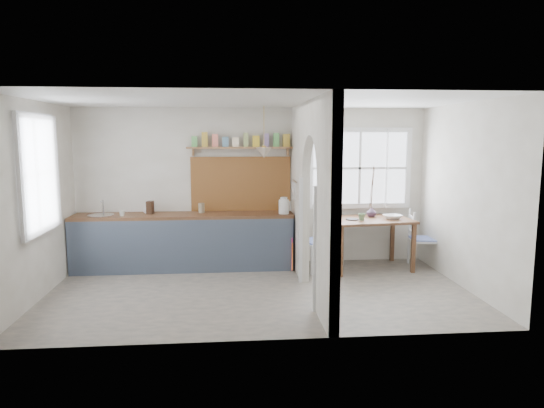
{
  "coord_description": "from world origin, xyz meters",
  "views": [
    {
      "loc": [
        -0.39,
        -6.45,
        2.14
      ],
      "look_at": [
        0.21,
        0.45,
        1.16
      ],
      "focal_mm": 32.0,
      "sensor_mm": 36.0,
      "label": 1
    }
  ],
  "objects": [
    {
      "name": "jar",
      "position": [
        -0.85,
        1.4,
        0.98
      ],
      "size": [
        0.12,
        0.12,
        0.16
      ],
      "primitive_type": "cylinder",
      "rotation": [
        0.0,
        0.0,
        0.25
      ],
      "color": "#85765B",
      "rests_on": "counter"
    },
    {
      "name": "bowl",
      "position": [
        2.2,
        0.99,
        0.85
      ],
      "size": [
        0.35,
        0.35,
        0.07
      ],
      "primitive_type": "imported",
      "rotation": [
        0.0,
        0.0,
        0.3
      ],
      "color": "white",
      "rests_on": "dining_table"
    },
    {
      "name": "nook_window",
      "position": [
        1.8,
        1.56,
        1.6
      ],
      "size": [
        1.76,
        0.1,
        1.3
      ],
      "primitive_type": null,
      "color": "white",
      "rests_on": "walls"
    },
    {
      "name": "utensil_rail",
      "position": [
        0.61,
        0.9,
        1.45
      ],
      "size": [
        0.02,
        0.5,
        0.02
      ],
      "primitive_type": "cylinder",
      "rotation": [
        1.57,
        0.0,
        0.0
      ],
      "color": "#BCBDBE",
      "rests_on": "partition"
    },
    {
      "name": "backsplash",
      "position": [
        -0.2,
        1.58,
        1.35
      ],
      "size": [
        1.65,
        0.03,
        0.9
      ],
      "primitive_type": "cube",
      "color": "brown",
      "rests_on": "walls"
    },
    {
      "name": "pendant_lamp",
      "position": [
        0.15,
        1.15,
        1.88
      ],
      "size": [
        0.26,
        0.26,
        0.16
      ],
      "primitive_type": "cone",
      "color": "silver",
      "rests_on": "ceiling"
    },
    {
      "name": "kitchen_window",
      "position": [
        -2.87,
        0.0,
        1.65
      ],
      "size": [
        0.1,
        1.16,
        1.5
      ],
      "primitive_type": null,
      "color": "white",
      "rests_on": "walls"
    },
    {
      "name": "kettle",
      "position": [
        0.47,
        1.19,
        1.03
      ],
      "size": [
        0.25,
        0.22,
        0.27
      ],
      "primitive_type": null,
      "rotation": [
        0.0,
        0.0,
        0.18
      ],
      "color": "white",
      "rests_on": "counter"
    },
    {
      "name": "shelf",
      "position": [
        -0.21,
        1.49,
        2.01
      ],
      "size": [
        1.75,
        0.2,
        0.21
      ],
      "color": "brown",
      "rests_on": "walls"
    },
    {
      "name": "chair_right",
      "position": [
        2.77,
        1.09,
        0.47
      ],
      "size": [
        0.5,
        0.5,
        0.93
      ],
      "primitive_type": null,
      "rotation": [
        0.0,
        0.0,
        1.39
      ],
      "color": "silver",
      "rests_on": "floor"
    },
    {
      "name": "vase",
      "position": [
        1.93,
        1.23,
        0.9
      ],
      "size": [
        0.2,
        0.2,
        0.17
      ],
      "primitive_type": "imported",
      "rotation": [
        0.0,
        0.0,
        -0.27
      ],
      "color": "#453048",
      "rests_on": "dining_table"
    },
    {
      "name": "table_cup",
      "position": [
        1.68,
        0.92,
        0.87
      ],
      "size": [
        0.12,
        0.12,
        0.11
      ],
      "primitive_type": "imported",
      "rotation": [
        0.0,
        0.0,
        -0.1
      ],
      "color": "#5F8157",
      "rests_on": "dining_table"
    },
    {
      "name": "mug_b",
      "position": [
        -1.74,
        1.43,
        0.94
      ],
      "size": [
        0.13,
        0.13,
        0.09
      ],
      "primitive_type": "imported",
      "rotation": [
        0.0,
        0.0,
        -0.23
      ],
      "color": "silver",
      "rests_on": "counter"
    },
    {
      "name": "chair_left",
      "position": [
        0.96,
        1.03,
        0.48
      ],
      "size": [
        0.58,
        0.58,
        0.97
      ],
      "primitive_type": null,
      "rotation": [
        0.0,
        0.0,
        -1.16
      ],
      "color": "silver",
      "rests_on": "floor"
    },
    {
      "name": "floor",
      "position": [
        0.0,
        0.0,
        0.0
      ],
      "size": [
        5.8,
        3.2,
        0.01
      ],
      "primitive_type": "cube",
      "color": "gray",
      "rests_on": "ground"
    },
    {
      "name": "dining_table",
      "position": [
        1.84,
        1.06,
        0.41
      ],
      "size": [
        1.4,
        1.01,
        0.82
      ],
      "primitive_type": null,
      "rotation": [
        0.0,
        0.0,
        0.11
      ],
      "color": "brown",
      "rests_on": "floor"
    },
    {
      "name": "knife_block",
      "position": [
        -1.67,
        1.37,
        1.0
      ],
      "size": [
        0.11,
        0.14,
        0.2
      ],
      "primitive_type": "cube",
      "rotation": [
        0.0,
        0.0,
        -0.17
      ],
      "color": "#42281A",
      "rests_on": "counter"
    },
    {
      "name": "sink",
      "position": [
        -2.43,
        1.3,
        0.89
      ],
      "size": [
        0.4,
        0.4,
        0.02
      ],
      "primitive_type": "cylinder",
      "color": "#BCBDBE",
      "rests_on": "counter"
    },
    {
      "name": "counter",
      "position": [
        -1.13,
        1.33,
        0.46
      ],
      "size": [
        3.5,
        0.6,
        0.9
      ],
      "color": "brown",
      "rests_on": "floor"
    },
    {
      "name": "plate",
      "position": [
        1.54,
        0.98,
        0.83
      ],
      "size": [
        0.26,
        0.26,
        0.02
      ],
      "primitive_type": "cylinder",
      "rotation": [
        0.0,
        0.0,
        0.37
      ],
      "color": "black",
      "rests_on": "dining_table"
    },
    {
      "name": "towel_orange",
      "position": [
        0.58,
        0.95,
        0.25
      ],
      "size": [
        0.02,
        0.03,
        0.44
      ],
      "primitive_type": "cube",
      "color": "orange",
      "rests_on": "counter"
    },
    {
      "name": "mug_a",
      "position": [
        -2.07,
        1.17,
        0.94
      ],
      "size": [
        0.12,
        0.12,
        0.09
      ],
      "primitive_type": "imported",
      "rotation": [
        0.0,
        0.0,
        -0.34
      ],
      "color": "silver",
      "rests_on": "counter"
    },
    {
      "name": "partition",
      "position": [
        0.7,
        0.06,
        1.45
      ],
      "size": [
        0.12,
        3.2,
        2.6
      ],
      "color": "silver",
      "rests_on": "floor"
    },
    {
      "name": "walls",
      "position": [
        0.0,
        0.0,
        1.3
      ],
      "size": [
        5.81,
        3.21,
        2.6
      ],
      "color": "silver",
      "rests_on": "floor"
    },
    {
      "name": "ceiling",
      "position": [
        0.0,
        0.0,
        2.6
      ],
      "size": [
        5.8,
        3.2,
        0.01
      ],
      "primitive_type": "cube",
      "color": "silver",
      "rests_on": "walls"
    },
    {
      "name": "towel_magenta",
      "position": [
        0.58,
        0.99,
        0.28
      ],
      "size": [
        0.02,
        0.03,
        0.53
      ],
      "primitive_type": "cube",
      "color": "#CD2A6E",
      "rests_on": "counter"
    }
  ]
}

